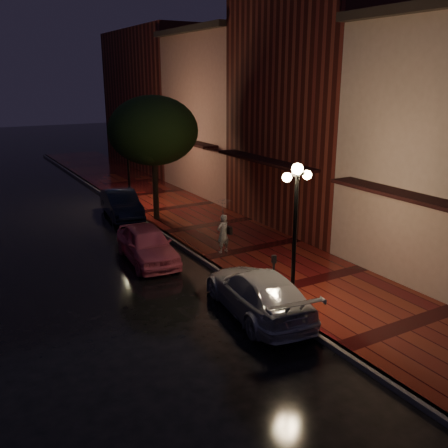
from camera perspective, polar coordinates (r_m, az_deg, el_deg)
ground at (r=18.95m, az=-2.38°, el=-4.32°), size 120.00×120.00×0.00m
sidewalk at (r=20.00m, az=3.34°, el=-2.97°), size 4.50×60.00×0.15m
curb at (r=18.93m, az=-2.38°, el=-4.11°), size 0.25×60.00×0.15m
storefront_mid at (r=23.36m, az=10.85°, el=13.19°), size 5.00×8.00×11.00m
storefront_far at (r=29.94m, az=0.55°, el=12.23°), size 5.00×8.00×9.00m
storefront_extra at (r=38.85m, az=-7.18°, el=13.82°), size 5.00×12.00×10.00m
streetlamp_near at (r=14.30m, az=8.11°, el=-0.47°), size 0.96×0.36×4.31m
streetlamp_far at (r=26.47m, az=-10.93°, el=7.22°), size 0.96×0.36×4.31m
street_tree at (r=23.55m, az=-8.06°, el=10.28°), size 4.16×4.16×5.80m
pink_car at (r=18.96m, az=-8.78°, el=-2.30°), size 1.94×4.15×1.37m
navy_car at (r=25.24m, az=-11.65°, el=2.26°), size 1.86×4.21×1.34m
silver_car at (r=14.75m, az=3.92°, el=-7.81°), size 2.46×4.84×1.34m
woman_with_umbrella at (r=19.09m, az=-0.10°, el=0.76°), size 0.88×0.90×2.13m
parking_meter at (r=15.23m, az=5.68°, el=-5.60°), size 0.15×0.13×1.45m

